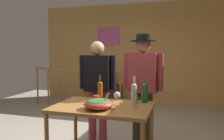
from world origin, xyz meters
TOP-DOWN VIEW (x-y plane):
  - back_wall at (0.00, 3.07)m, footprint 5.57×0.10m
  - framed_picture at (-0.78, 3.01)m, footprint 0.66×0.03m
  - stair_railing at (-0.79, 2.03)m, footprint 2.80×0.10m
  - tv_console at (-0.80, 2.72)m, footprint 0.90×0.40m
  - flat_screen_tv at (-0.80, 2.69)m, footprint 0.55×0.12m
  - serving_table at (0.33, -0.68)m, footprint 1.21×0.84m
  - salad_bowl at (0.35, -0.85)m, footprint 0.34×0.34m
  - wine_glass at (0.50, -0.61)m, footprint 0.08×0.08m
  - wine_bottle_green at (0.81, -0.36)m, footprint 0.08×0.08m
  - wine_bottle_amber at (0.21, -0.44)m, footprint 0.07×0.07m
  - wine_bottle_clear at (0.72, -0.64)m, footprint 0.07×0.07m
  - mug_red at (0.22, -0.60)m, footprint 0.12×0.08m
  - mug_teal at (0.69, -0.43)m, footprint 0.12×0.08m
  - person_standing_left at (-0.04, 0.12)m, footprint 0.60×0.25m
  - person_standing_right at (0.70, 0.12)m, footprint 0.62×0.40m

SIDE VIEW (x-z plane):
  - tv_console at x=-0.80m, z-range 0.00..0.52m
  - stair_railing at x=-0.79m, z-range 0.10..1.16m
  - serving_table at x=0.33m, z-range 0.31..1.10m
  - flat_screen_tv at x=-0.80m, z-range 0.55..0.98m
  - mug_teal at x=0.69m, z-range 0.79..0.89m
  - mug_red at x=0.22m, z-range 0.79..0.89m
  - salad_bowl at x=0.35m, z-range 0.75..0.95m
  - wine_glass at x=0.50m, z-range 0.82..0.99m
  - wine_bottle_green at x=0.81m, z-range 0.76..1.09m
  - wine_bottle_amber at x=0.21m, z-range 0.76..1.11m
  - wine_bottle_clear at x=0.72m, z-range 0.75..1.13m
  - person_standing_left at x=-0.04m, z-range 0.15..1.77m
  - person_standing_right at x=0.70m, z-range 0.18..1.89m
  - back_wall at x=0.00m, z-range 0.00..2.80m
  - framed_picture at x=-0.78m, z-range 1.63..2.15m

